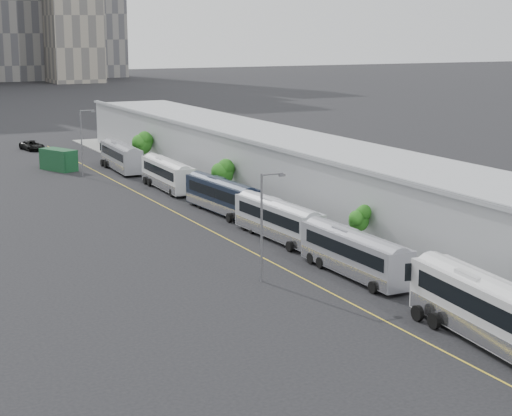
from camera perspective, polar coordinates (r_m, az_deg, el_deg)
sidewalk at (r=75.68m, az=8.08°, el=-2.59°), size 10.00×170.00×0.12m
lane_line at (r=70.44m, az=1.00°, el=-3.60°), size 0.12×160.00×0.02m
depot at (r=77.20m, az=10.60°, el=0.24°), size 12.45×160.40×7.20m
bus_2 at (r=53.95m, az=15.36°, el=-6.99°), size 4.13×14.15×4.08m
bus_3 at (r=66.41m, az=6.58°, el=-3.31°), size 2.73×12.18×3.55m
bus_4 at (r=77.59m, az=1.50°, el=-1.02°), size 3.01×12.31×3.57m
bus_5 at (r=88.86m, az=-2.28°, el=0.62°), size 3.24×12.36×3.57m
bus_6 at (r=102.41m, az=-5.91°, el=2.07°), size 2.83×12.46×3.63m
bus_7 at (r=117.17m, az=-8.97°, el=3.24°), size 3.19×12.86×3.73m
tree_2 at (r=71.98m, az=6.87°, el=-0.71°), size 1.72×1.72×4.13m
tree_3 at (r=95.08m, az=-2.27°, el=2.49°), size 2.52×2.52×4.64m
tree_4 at (r=119.73m, az=-7.61°, el=4.42°), size 2.80×2.80×4.99m
street_lamp_near at (r=63.93m, az=0.54°, el=-0.75°), size 2.04×0.22×8.30m
street_lamp_far at (r=112.75m, az=-11.47°, el=4.58°), size 2.04×0.22×8.66m
shipping_container at (r=119.18m, az=-13.03°, el=3.15°), size 4.32×6.01×2.88m
suv at (r=140.34m, az=-14.70°, el=4.05°), size 3.47×5.82×1.52m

